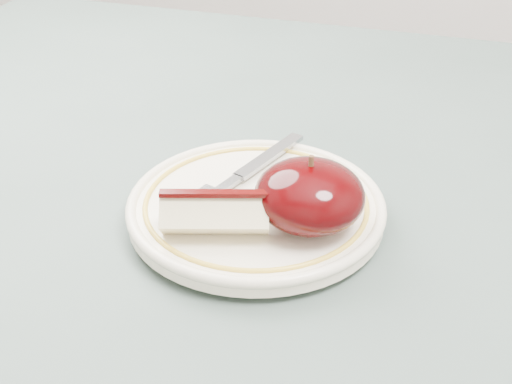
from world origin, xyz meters
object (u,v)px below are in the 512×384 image
(plate, at_px, (256,207))
(fork, at_px, (238,178))
(apple_half, at_px, (310,196))
(table, at_px, (191,262))

(plate, xyz_separation_m, fork, (-0.02, 0.02, 0.01))
(apple_half, height_order, fork, apple_half)
(fork, bearing_deg, plate, -116.96)
(plate, distance_m, apple_half, 0.06)
(apple_half, bearing_deg, fork, 149.88)
(table, height_order, fork, fork)
(apple_half, xyz_separation_m, fork, (-0.07, 0.04, -0.02))
(plate, distance_m, fork, 0.03)
(table, xyz_separation_m, fork, (0.05, -0.01, 0.11))
(table, bearing_deg, plate, -25.92)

